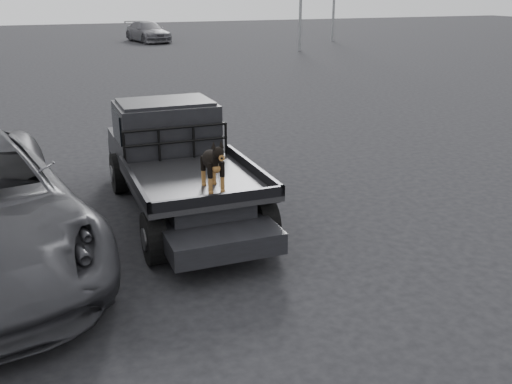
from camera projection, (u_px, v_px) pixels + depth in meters
name	position (u px, v px, depth m)	size (l,w,h in m)	color
ground	(229.00, 264.00, 8.06)	(120.00, 120.00, 0.00)	black
flatbed_ute	(181.00, 188.00, 9.73)	(2.00, 5.40, 0.92)	black
ute_cab	(166.00, 125.00, 10.26)	(1.72, 1.30, 0.88)	black
headache_rack	(177.00, 144.00, 9.66)	(1.80, 0.08, 0.55)	black
dog	(212.00, 164.00, 8.20)	(0.32, 0.60, 0.74)	black
distant_car_b	(148.00, 32.00, 40.87)	(1.99, 4.91, 1.42)	#4F4F54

